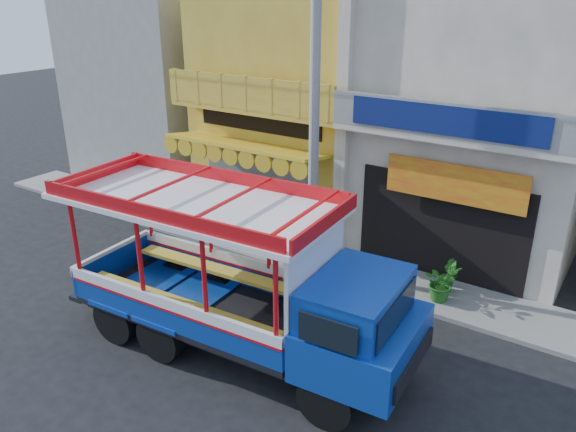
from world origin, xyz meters
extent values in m
plane|color=black|center=(0.00, 0.00, 0.00)|extent=(90.00, 90.00, 0.00)
cube|color=slate|center=(0.00, 4.00, 0.06)|extent=(30.00, 2.00, 0.12)
cube|color=gold|center=(-4.00, 8.00, 4.00)|extent=(6.00, 6.00, 8.00)
cube|color=#595B5E|center=(-4.00, 4.98, 1.40)|extent=(4.20, 0.10, 2.60)
cube|color=orange|center=(-4.00, 4.25, 3.05)|extent=(5.20, 1.50, 0.31)
cube|color=gold|center=(-4.00, 4.65, 4.05)|extent=(6.00, 0.70, 0.18)
cube|color=gold|center=(-4.00, 4.35, 4.60)|extent=(6.00, 0.12, 0.95)
cube|color=black|center=(-4.00, 4.97, 3.55)|extent=(4.50, 0.04, 0.45)
cube|color=#B4AB94|center=(2.00, 8.00, 4.00)|extent=(6.00, 6.00, 8.00)
cube|color=black|center=(2.00, 4.98, 1.50)|extent=(4.60, 0.12, 2.80)
cube|color=gold|center=(2.30, 4.70, 2.90)|extent=(3.60, 0.05, 1.00)
cube|color=#B4AB94|center=(2.00, 4.65, 4.05)|extent=(6.00, 0.70, 0.18)
cube|color=gray|center=(2.00, 4.35, 4.55)|extent=(6.00, 0.12, 0.85)
cube|color=navy|center=(2.00, 4.28, 4.55)|extent=(4.80, 0.06, 0.70)
cube|color=#B4AB94|center=(-1.00, 4.85, 4.00)|extent=(0.35, 0.30, 8.00)
cube|color=gray|center=(-11.00, 8.00, 3.80)|extent=(6.00, 6.00, 7.60)
cylinder|color=gray|center=(-1.00, 3.30, 4.50)|extent=(0.26, 0.26, 9.00)
cylinder|color=black|center=(2.30, -1.59, 0.55)|extent=(1.12, 0.38, 1.10)
cylinder|color=black|center=(2.17, 0.49, 0.55)|extent=(1.12, 0.38, 1.10)
cylinder|color=black|center=(-1.65, -1.84, 0.55)|extent=(1.12, 0.38, 1.10)
cylinder|color=black|center=(-1.78, 0.24, 0.55)|extent=(1.12, 0.38, 1.10)
cylinder|color=black|center=(-2.97, -1.93, 0.55)|extent=(1.12, 0.38, 1.10)
cylinder|color=black|center=(-3.10, 0.16, 0.55)|extent=(1.12, 0.38, 1.10)
cube|color=black|center=(-0.40, -0.72, 0.66)|extent=(7.49, 2.28, 0.31)
cube|color=#103FAF|center=(2.45, -0.54, 1.26)|extent=(2.13, 2.54, 0.99)
cube|color=#103FAF|center=(2.29, -0.55, 2.14)|extent=(1.68, 2.32, 0.82)
cube|color=black|center=(3.06, -0.50, 2.09)|extent=(0.19, 1.94, 0.60)
cube|color=black|center=(-1.31, -0.77, 0.88)|extent=(5.59, 2.76, 0.13)
cube|color=#103FAF|center=(-1.23, -1.94, 1.26)|extent=(5.44, 0.43, 0.66)
cube|color=white|center=(-1.23, -1.94, 1.56)|extent=(5.44, 0.44, 0.24)
cube|color=#103FAF|center=(-1.38, 0.39, 1.26)|extent=(5.44, 0.43, 0.66)
cube|color=white|center=(-1.38, 0.39, 1.56)|extent=(5.44, 0.44, 0.24)
cylinder|color=red|center=(-3.79, -2.08, 2.47)|extent=(0.11, 0.11, 1.76)
cylinder|color=red|center=(-3.93, 0.21, 2.47)|extent=(0.11, 0.11, 1.76)
cube|color=white|center=(1.43, -0.60, 2.12)|extent=(0.23, 2.23, 2.47)
cube|color=white|center=(-1.42, -0.78, 3.35)|extent=(6.26, 3.07, 0.11)
cube|color=red|center=(-1.42, -0.78, 3.55)|extent=(6.04, 2.95, 0.29)
cube|color=black|center=(-4.93, 4.01, 0.17)|extent=(0.56, 0.31, 0.10)
cube|color=#0D4919|center=(-4.93, 4.01, 0.67)|extent=(0.65, 0.09, 0.90)
imported|color=#1F5A19|center=(2.54, 3.73, 0.60)|extent=(1.05, 1.10, 0.95)
imported|color=#1F5A19|center=(2.52, 4.31, 0.54)|extent=(0.50, 0.56, 0.85)
camera|label=1|loc=(6.23, -8.73, 7.48)|focal=35.00mm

